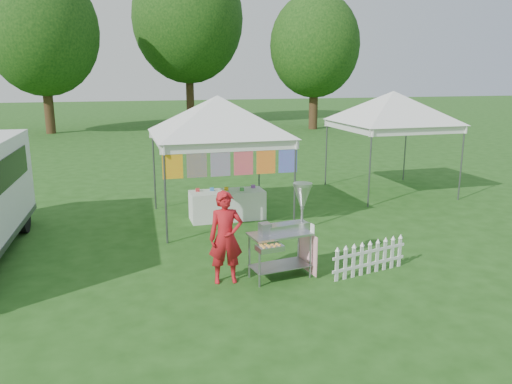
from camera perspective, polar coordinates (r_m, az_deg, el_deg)
name	(u,v)px	position (r m, az deg, el deg)	size (l,w,h in m)	color
ground	(259,273)	(9.08, 0.39, -9.22)	(120.00, 120.00, 0.00)	#204B15
canopy_main	(218,96)	(11.79, -4.42, 10.90)	(4.24, 4.24, 3.45)	#59595E
canopy_right	(394,91)	(15.24, 15.46, 11.04)	(4.24, 4.24, 3.45)	#59595E
tree_left	(42,31)	(32.34, -23.30, 16.51)	(6.40, 6.40, 9.53)	#3A2515
tree_mid	(188,19)	(36.63, -7.80, 18.99)	(7.60, 7.60, 11.52)	#3A2515
tree_right	(315,46)	(32.53, 6.75, 16.28)	(5.60, 5.60, 8.42)	#3A2515
donut_cart	(290,223)	(8.64, 3.85, -3.61)	(1.19, 0.95, 1.65)	gray
vendor	(226,238)	(8.46, -3.47, -5.22)	(0.58, 0.38, 1.60)	red
picket_fence	(369,258)	(9.17, 12.83, -7.41)	(1.59, 0.38, 0.56)	white
display_table	(227,205)	(12.23, -3.31, -1.49)	(1.80, 0.70, 0.71)	white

